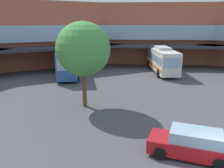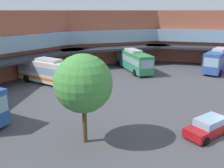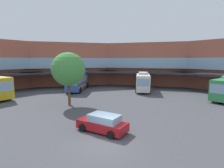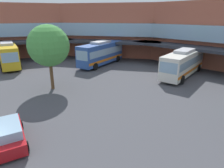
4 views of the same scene
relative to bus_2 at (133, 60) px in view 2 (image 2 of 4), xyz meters
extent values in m
cube|color=#AD5942|center=(13.87, -10.16, 3.22)|extent=(9.11, 21.79, 10.17)
cube|color=#8CADC6|center=(13.28, -10.25, 3.56)|extent=(9.03, 19.74, 2.37)
cube|color=#282B33|center=(8.93, -10.92, 1.52)|extent=(7.13, 21.49, 0.40)
cylinder|color=#2D2D33|center=(7.35, -11.16, -0.17)|extent=(0.20, 0.20, 3.39)
cube|color=#AD5942|center=(5.89, 7.02, 3.22)|extent=(18.43, 19.85, 10.17)
cube|color=#8CADC6|center=(5.44, 6.63, 3.56)|extent=(17.22, 18.42, 2.37)
cube|color=#282B33|center=(2.12, 3.73, 1.52)|extent=(16.92, 18.53, 0.40)
cylinder|color=#2D2D33|center=(0.92, 2.68, -0.17)|extent=(0.20, 0.20, 3.39)
cube|color=#AD5942|center=(-10.09, 17.22, 3.22)|extent=(21.96, 11.68, 10.17)
cube|color=#8CADC6|center=(-10.26, 16.64, 3.56)|extent=(20.00, 11.32, 2.37)
cube|color=#282B33|center=(-11.49, 12.42, 1.52)|extent=(21.40, 9.76, 0.40)
cylinder|color=#2D2D33|center=(-11.94, 10.88, -0.17)|extent=(0.20, 0.20, 3.39)
cube|color=#338C4C|center=(0.01, 0.01, -0.03)|extent=(10.14, 9.16, 2.98)
cube|color=#8CADC6|center=(0.01, 0.01, 0.33)|extent=(9.66, 8.76, 0.95)
cube|color=#267FBF|center=(0.01, 0.01, -0.86)|extent=(9.99, 9.03, 0.36)
cube|color=#8CADC6|center=(-4.20, -3.57, 0.33)|extent=(1.53, 1.77, 1.31)
cube|color=#B2B2B7|center=(0.01, 0.01, 1.64)|extent=(4.21, 3.95, 0.36)
cylinder|color=black|center=(-2.06, -3.41, -1.32)|extent=(1.03, 0.94, 1.10)
cylinder|color=black|center=(-3.70, -1.49, -1.32)|extent=(1.03, 0.94, 1.10)
cylinder|color=black|center=(3.72, 1.51, -1.32)|extent=(1.03, 0.94, 1.10)
cylinder|color=black|center=(2.08, 3.43, -1.32)|extent=(1.03, 0.94, 1.10)
cube|color=silver|center=(-12.45, 8.53, -0.04)|extent=(4.17, 10.78, 2.96)
cube|color=#8CADC6|center=(-12.45, 8.53, 0.32)|extent=(4.12, 10.17, 0.95)
cube|color=orange|center=(-12.45, 8.53, -0.86)|extent=(4.16, 10.58, 0.36)
cube|color=#8CADC6|center=(-13.30, 3.39, 0.32)|extent=(2.17, 0.48, 1.30)
cube|color=#B2B2B7|center=(-12.45, 8.53, 1.62)|extent=(2.33, 4.02, 0.36)
cylinder|color=black|center=(-11.81, 4.80, -1.32)|extent=(0.48, 1.13, 1.10)
cylinder|color=black|center=(-14.26, 5.21, -1.32)|extent=(0.48, 1.13, 1.10)
cylinder|color=black|center=(-10.64, 11.85, -1.32)|extent=(0.48, 1.13, 1.10)
cylinder|color=black|center=(-13.08, 12.26, -1.32)|extent=(0.48, 1.13, 1.10)
cube|color=#2D519E|center=(5.22, -13.89, 0.11)|extent=(10.69, 4.89, 3.25)
cube|color=#8CADC6|center=(5.22, -13.89, 0.50)|extent=(10.09, 4.79, 1.04)
cube|color=purple|center=(5.22, -13.89, -0.80)|extent=(10.49, 4.87, 0.39)
cube|color=#8CADC6|center=(0.22, -12.67, 0.50)|extent=(0.64, 2.16, 1.43)
cube|color=#B2B2B7|center=(5.22, -13.89, 1.92)|extent=(4.05, 2.59, 0.36)
cylinder|color=black|center=(1.49, -14.27, -1.32)|extent=(1.14, 0.55, 1.10)
cylinder|color=black|center=(2.08, -11.84, -1.32)|extent=(1.14, 0.55, 1.10)
cylinder|color=black|center=(8.95, -13.52, -1.32)|extent=(1.14, 0.55, 1.10)
cube|color=#A51419|center=(-19.79, -12.92, -1.31)|extent=(4.68, 3.86, 0.75)
cube|color=#8CADC6|center=(-19.58, -13.05, -0.64)|extent=(3.08, 2.74, 0.60)
cylinder|color=black|center=(-21.50, -12.91, -1.54)|extent=(0.68, 0.54, 0.66)
cylinder|color=black|center=(-20.55, -11.38, -1.54)|extent=(0.68, 0.54, 0.66)
cylinder|color=black|center=(-18.08, -12.92, -1.54)|extent=(0.68, 0.54, 0.66)
cylinder|color=brown|center=(-24.67, -3.85, -0.02)|extent=(0.36, 0.36, 3.69)
sphere|color=#479342|center=(-24.67, -3.85, 3.06)|extent=(4.48, 4.48, 4.48)
camera|label=1|loc=(-26.18, -23.36, 5.19)|focal=38.06mm
camera|label=2|loc=(-39.76, -12.41, 8.30)|focal=38.51mm
camera|label=3|loc=(-19.04, -27.90, 4.31)|focal=28.89mm
camera|label=4|loc=(-8.56, -19.51, 6.18)|focal=31.70mm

